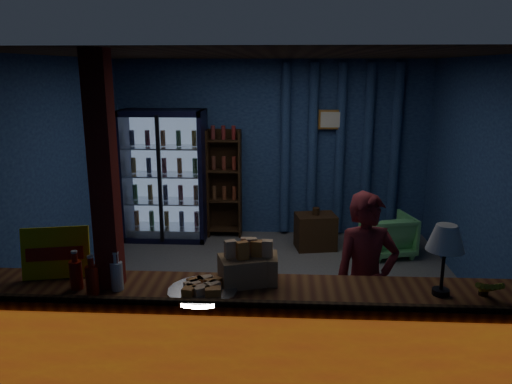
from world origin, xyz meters
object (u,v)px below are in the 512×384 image
(pastry_tray, at_px, (203,289))
(table_lamp, at_px, (446,241))
(green_chair, at_px, (388,235))
(shopkeeper, at_px, (365,282))

(pastry_tray, distance_m, table_lamp, 1.69)
(green_chair, relative_size, pastry_tray, 1.28)
(green_chair, height_order, pastry_tray, pastry_tray)
(pastry_tray, bearing_deg, green_chair, 59.17)
(green_chair, height_order, table_lamp, table_lamp)
(green_chair, bearing_deg, table_lamp, 70.29)
(green_chair, relative_size, table_lamp, 1.24)
(green_chair, xyz_separation_m, pastry_tray, (-1.97, -3.30, 0.69))
(pastry_tray, bearing_deg, shopkeeper, 28.74)
(table_lamp, bearing_deg, green_chair, 84.27)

